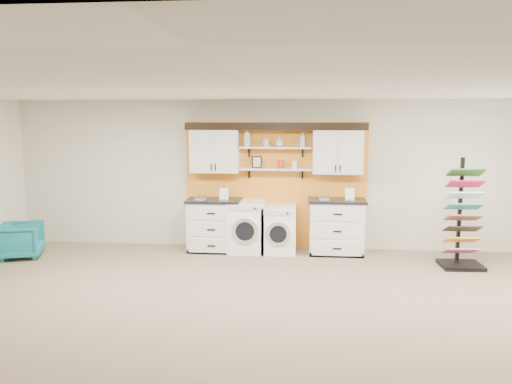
# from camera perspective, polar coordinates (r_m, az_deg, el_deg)

# --- Properties ---
(floor) EXTENTS (10.00, 10.00, 0.00)m
(floor) POSITION_cam_1_polar(r_m,az_deg,el_deg) (5.93, 0.06, -16.24)
(floor) COLOR #8B755D
(floor) RESTS_ON ground
(ceiling) EXTENTS (10.00, 10.00, 0.00)m
(ceiling) POSITION_cam_1_polar(r_m,az_deg,el_deg) (5.39, 0.07, 11.88)
(ceiling) COLOR white
(ceiling) RESTS_ON wall_back
(wall_back) EXTENTS (10.00, 0.00, 10.00)m
(wall_back) POSITION_cam_1_polar(r_m,az_deg,el_deg) (9.44, 2.29, 1.97)
(wall_back) COLOR beige
(wall_back) RESTS_ON floor
(accent_panel) EXTENTS (3.40, 0.07, 2.40)m
(accent_panel) POSITION_cam_1_polar(r_m,az_deg,el_deg) (9.43, 2.27, 0.73)
(accent_panel) COLOR orange
(accent_panel) RESTS_ON wall_back
(upper_cabinet_left) EXTENTS (0.90, 0.35, 0.84)m
(upper_cabinet_left) POSITION_cam_1_polar(r_m,az_deg,el_deg) (9.32, -4.74, 4.82)
(upper_cabinet_left) COLOR white
(upper_cabinet_left) RESTS_ON wall_back
(upper_cabinet_right) EXTENTS (0.90, 0.35, 0.84)m
(upper_cabinet_right) POSITION_cam_1_polar(r_m,az_deg,el_deg) (9.20, 9.31, 4.69)
(upper_cabinet_right) COLOR white
(upper_cabinet_right) RESTS_ON wall_back
(shelf_lower) EXTENTS (1.32, 0.28, 0.03)m
(shelf_lower) POSITION_cam_1_polar(r_m,az_deg,el_deg) (9.22, 2.23, 2.62)
(shelf_lower) COLOR white
(shelf_lower) RESTS_ON wall_back
(shelf_upper) EXTENTS (1.32, 0.28, 0.03)m
(shelf_upper) POSITION_cam_1_polar(r_m,az_deg,el_deg) (9.19, 2.25, 5.10)
(shelf_upper) COLOR white
(shelf_upper) RESTS_ON wall_back
(crown_molding) EXTENTS (3.30, 0.41, 0.13)m
(crown_molding) POSITION_cam_1_polar(r_m,az_deg,el_deg) (9.19, 2.26, 7.59)
(crown_molding) COLOR black
(crown_molding) RESTS_ON wall_back
(picture_frame) EXTENTS (0.18, 0.02, 0.22)m
(picture_frame) POSITION_cam_1_polar(r_m,az_deg,el_deg) (9.28, 0.09, 3.44)
(picture_frame) COLOR black
(picture_frame) RESTS_ON shelf_lower
(canister_red) EXTENTS (0.11, 0.11, 0.16)m
(canister_red) POSITION_cam_1_polar(r_m,az_deg,el_deg) (9.21, 2.86, 3.20)
(canister_red) COLOR red
(canister_red) RESTS_ON shelf_lower
(canister_cream) EXTENTS (0.10, 0.10, 0.14)m
(canister_cream) POSITION_cam_1_polar(r_m,az_deg,el_deg) (9.20, 4.41, 3.12)
(canister_cream) COLOR silver
(canister_cream) RESTS_ON shelf_lower
(base_cabinet_left) EXTENTS (1.00, 0.66, 0.98)m
(base_cabinet_left) POSITION_cam_1_polar(r_m,az_deg,el_deg) (9.36, -4.80, -3.78)
(base_cabinet_left) COLOR white
(base_cabinet_left) RESTS_ON floor
(base_cabinet_right) EXTENTS (1.03, 0.66, 1.01)m
(base_cabinet_right) POSITION_cam_1_polar(r_m,az_deg,el_deg) (9.24, 9.17, -3.93)
(base_cabinet_right) COLOR white
(base_cabinet_right) RESTS_ON floor
(washer) EXTENTS (0.68, 0.71, 0.95)m
(washer) POSITION_cam_1_polar(r_m,az_deg,el_deg) (9.28, -1.03, -3.95)
(washer) COLOR white
(washer) RESTS_ON floor
(dryer) EXTENTS (0.62, 0.71, 0.87)m
(dryer) POSITION_cam_1_polar(r_m,az_deg,el_deg) (9.24, 2.65, -4.27)
(dryer) COLOR white
(dryer) RESTS_ON floor
(sample_rack) EXTENTS (0.68, 0.58, 1.82)m
(sample_rack) POSITION_cam_1_polar(r_m,az_deg,el_deg) (8.99, 22.47, -4.44)
(sample_rack) COLOR black
(sample_rack) RESTS_ON floor
(armchair) EXTENTS (0.86, 0.85, 0.63)m
(armchair) POSITION_cam_1_polar(r_m,az_deg,el_deg) (9.84, -25.21, -5.00)
(armchair) COLOR #13727A
(armchair) RESTS_ON floor
(soap_bottle_a) EXTENTS (0.18, 0.19, 0.34)m
(soap_bottle_a) POSITION_cam_1_polar(r_m,az_deg,el_deg) (9.22, -1.05, 6.28)
(soap_bottle_a) COLOR silver
(soap_bottle_a) RESTS_ON shelf_upper
(soap_bottle_b) EXTENTS (0.12, 0.12, 0.18)m
(soap_bottle_b) POSITION_cam_1_polar(r_m,az_deg,el_deg) (9.20, 1.10, 5.78)
(soap_bottle_b) COLOR silver
(soap_bottle_b) RESTS_ON shelf_upper
(soap_bottle_c) EXTENTS (0.17, 0.17, 0.19)m
(soap_bottle_c) POSITION_cam_1_polar(r_m,az_deg,el_deg) (9.18, 2.69, 5.79)
(soap_bottle_c) COLOR silver
(soap_bottle_c) RESTS_ON shelf_upper
(soap_bottle_d) EXTENTS (0.12, 0.12, 0.28)m
(soap_bottle_d) POSITION_cam_1_polar(r_m,az_deg,el_deg) (9.17, 5.33, 6.03)
(soap_bottle_d) COLOR silver
(soap_bottle_d) RESTS_ON shelf_upper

